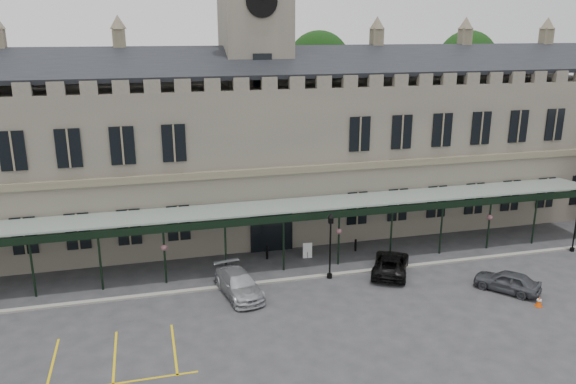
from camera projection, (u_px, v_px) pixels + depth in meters
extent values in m
plane|color=#2E2E30|center=(314.00, 320.00, 32.31)|extent=(140.00, 140.00, 0.00)
cube|color=#635E52|center=(257.00, 159.00, 45.49)|extent=(60.00, 10.00, 12.00)
cube|color=#635B47|center=(271.00, 171.00, 40.62)|extent=(60.00, 0.35, 0.50)
cube|color=black|center=(262.00, 62.00, 40.97)|extent=(60.00, 4.77, 2.20)
cube|color=black|center=(249.00, 58.00, 45.62)|extent=(60.00, 4.77, 2.20)
cube|color=black|center=(272.00, 227.00, 41.90)|extent=(3.20, 0.18, 3.80)
cube|color=#635E52|center=(256.00, 97.00, 44.08)|extent=(5.00, 5.00, 22.00)
cylinder|color=silver|center=(262.00, 1.00, 39.74)|extent=(2.20, 0.12, 2.20)
cylinder|color=black|center=(262.00, 1.00, 39.67)|extent=(2.30, 0.04, 2.30)
cube|color=black|center=(263.00, 73.00, 41.14)|extent=(1.40, 0.12, 2.80)
cube|color=#8C9E93|center=(277.00, 206.00, 39.52)|extent=(50.00, 4.00, 0.40)
cube|color=black|center=(284.00, 219.00, 37.73)|extent=(50.00, 0.18, 0.50)
cube|color=gray|center=(290.00, 279.00, 37.40)|extent=(60.00, 0.40, 0.12)
cylinder|color=#332314|center=(318.00, 134.00, 55.78)|extent=(0.70, 0.70, 12.00)
sphere|color=black|center=(319.00, 62.00, 53.81)|extent=(6.00, 6.00, 6.00)
cylinder|color=#332314|center=(461.00, 128.00, 59.64)|extent=(0.70, 0.70, 12.00)
sphere|color=black|center=(467.00, 60.00, 57.68)|extent=(6.00, 6.00, 6.00)
cylinder|color=black|center=(330.00, 276.00, 37.73)|extent=(0.36, 0.36, 0.30)
cylinder|color=black|center=(330.00, 251.00, 37.22)|extent=(0.12, 0.12, 3.96)
cube|color=black|center=(331.00, 220.00, 36.62)|extent=(0.28, 0.28, 0.40)
cone|color=black|center=(331.00, 215.00, 36.52)|extent=(0.44, 0.44, 0.30)
cylinder|color=black|center=(572.00, 249.00, 42.26)|extent=(0.33, 0.33, 0.27)
cylinder|color=black|center=(575.00, 228.00, 41.79)|extent=(0.11, 0.11, 3.67)
cube|color=#E44707|center=(538.00, 306.00, 33.89)|extent=(0.35, 0.35, 0.04)
cone|color=#E44707|center=(539.00, 302.00, 33.81)|extent=(0.41, 0.41, 0.65)
cylinder|color=silver|center=(539.00, 300.00, 33.78)|extent=(0.27, 0.27, 0.09)
cylinder|color=black|center=(307.00, 255.00, 40.99)|extent=(0.06, 0.06, 0.49)
cube|color=silver|center=(307.00, 250.00, 40.90)|extent=(0.68, 0.11, 1.16)
cylinder|color=black|center=(267.00, 253.00, 40.75)|extent=(0.17, 0.17, 0.94)
cylinder|color=black|center=(356.00, 245.00, 42.22)|extent=(0.16, 0.16, 0.92)
imported|color=#9C9EA3|center=(239.00, 284.00, 35.23)|extent=(2.92, 5.29, 1.45)
imported|color=black|center=(391.00, 263.00, 38.39)|extent=(4.36, 5.38, 1.36)
imported|color=#3D4046|center=(507.00, 281.00, 35.70)|extent=(3.83, 4.13, 1.37)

